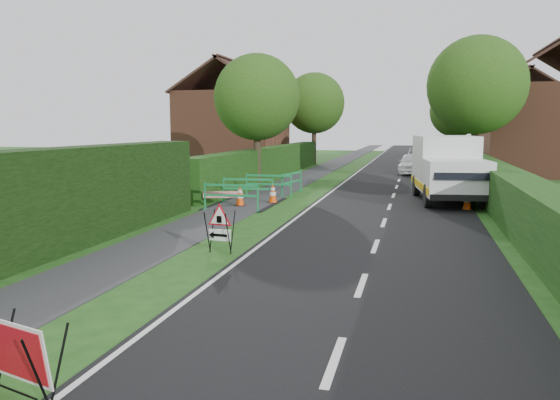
{
  "coord_description": "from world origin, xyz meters",
  "views": [
    {
      "loc": [
        3.45,
        -9.15,
        3.02
      ],
      "look_at": [
        0.04,
        4.41,
        1.13
      ],
      "focal_mm": 35.0,
      "sensor_mm": 36.0,
      "label": 1
    }
  ],
  "objects_px": {
    "triangle_sign": "(218,225)",
    "works_van": "(448,167)",
    "hatchback_car": "(412,163)",
    "red_rect_sign": "(18,354)"
  },
  "relations": [
    {
      "from": "works_van",
      "to": "hatchback_car",
      "type": "distance_m",
      "value": 12.85
    },
    {
      "from": "triangle_sign",
      "to": "hatchback_car",
      "type": "bearing_deg",
      "value": 85.93
    },
    {
      "from": "works_van",
      "to": "hatchback_car",
      "type": "relative_size",
      "value": 1.51
    },
    {
      "from": "works_van",
      "to": "hatchback_car",
      "type": "bearing_deg",
      "value": 90.0
    },
    {
      "from": "triangle_sign",
      "to": "works_van",
      "type": "height_order",
      "value": "works_van"
    },
    {
      "from": "red_rect_sign",
      "to": "works_van",
      "type": "distance_m",
      "value": 18.84
    },
    {
      "from": "hatchback_car",
      "to": "triangle_sign",
      "type": "bearing_deg",
      "value": -98.44
    },
    {
      "from": "red_rect_sign",
      "to": "hatchback_car",
      "type": "relative_size",
      "value": 0.28
    },
    {
      "from": "red_rect_sign",
      "to": "triangle_sign",
      "type": "bearing_deg",
      "value": 107.94
    },
    {
      "from": "triangle_sign",
      "to": "works_van",
      "type": "xyz_separation_m",
      "value": [
        5.72,
        10.95,
        0.69
      ]
    }
  ]
}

